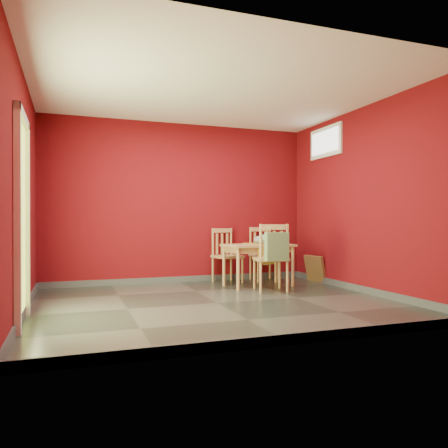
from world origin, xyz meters
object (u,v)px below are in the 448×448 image
object	(u,v)px
chair_near	(271,257)
tote_bag	(277,247)
dining_table	(258,249)
cat	(260,238)
chair_far_right	(263,253)
picture_frame	(315,269)
chair_far_left	(226,255)

from	to	relation	value
chair_near	tote_bag	bearing A→B (deg)	-96.85
dining_table	cat	distance (m)	0.19
dining_table	chair_far_right	size ratio (longest dim) A/B	1.20
chair_near	cat	xyz separation A→B (m)	(0.07, 0.57, 0.25)
dining_table	picture_frame	bearing A→B (deg)	6.19
chair_far_left	tote_bag	size ratio (longest dim) A/B	1.93
chair_far_right	chair_far_left	bearing A→B (deg)	179.35
chair_far_left	tote_bag	world-z (taller)	tote_bag
tote_bag	chair_far_left	bearing A→B (deg)	101.17
cat	picture_frame	xyz separation A→B (m)	(1.07, 0.07, -0.54)
chair_far_left	cat	bearing A→B (deg)	-57.16
dining_table	chair_far_left	bearing A→B (deg)	117.17
chair_far_right	chair_near	bearing A→B (deg)	-108.98
chair_far_right	chair_near	world-z (taller)	chair_near
chair_near	picture_frame	world-z (taller)	chair_near
chair_far_right	dining_table	bearing A→B (deg)	-121.16
chair_far_right	cat	distance (m)	0.71
chair_far_left	picture_frame	size ratio (longest dim) A/B	1.97
dining_table	tote_bag	bearing A→B (deg)	-93.61
dining_table	chair_near	xyz separation A→B (m)	(-0.02, -0.52, -0.08)
tote_bag	cat	bearing A→B (deg)	83.11
picture_frame	chair_far_left	bearing A→B (deg)	160.78
picture_frame	cat	bearing A→B (deg)	-176.22
dining_table	tote_bag	world-z (taller)	tote_bag
chair_near	tote_bag	size ratio (longest dim) A/B	2.10
picture_frame	tote_bag	bearing A→B (deg)	-143.09
chair_far_left	chair_far_right	xyz separation A→B (m)	(0.69, -0.01, 0.01)
cat	chair_far_right	bearing A→B (deg)	38.41
tote_bag	cat	xyz separation A→B (m)	(0.10, 0.80, 0.09)
dining_table	cat	world-z (taller)	cat
chair_far_left	picture_frame	distance (m)	1.54
chair_near	cat	distance (m)	0.63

